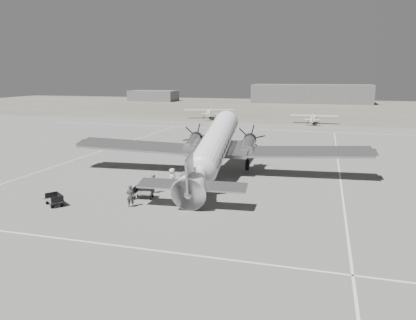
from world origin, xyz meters
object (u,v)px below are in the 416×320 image
object	(u,v)px
baggage_cart_far	(54,200)
ground_crew	(131,196)
shed_secondary	(153,96)
passenger	(172,179)
light_plane_right	(313,119)
baggage_cart_near	(144,193)
hangar_main	(311,94)
dc3_airliner	(214,149)
light_plane_left	(209,113)
ramp_agent	(154,184)

from	to	relation	value
baggage_cart_far	ground_crew	distance (m)	5.89
shed_secondary	passenger	distance (m)	128.30
light_plane_right	ground_crew	size ratio (longest dim) A/B	5.72
baggage_cart_near	passenger	size ratio (longest dim) A/B	0.87
shed_secondary	light_plane_right	size ratio (longest dim) A/B	1.86
hangar_main	ground_crew	bearing A→B (deg)	-93.86
light_plane_right	ground_crew	distance (m)	60.73
dc3_airliner	baggage_cart_near	world-z (taller)	dc3_airliner
hangar_main	passenger	distance (m)	122.17
dc3_airliner	hangar_main	bearing A→B (deg)	82.86
light_plane_left	light_plane_right	world-z (taller)	light_plane_left
shed_secondary	ground_crew	bearing A→B (deg)	-67.18
light_plane_right	baggage_cart_near	xyz separation A→B (m)	(-11.56, -57.38, -0.53)
ground_crew	ramp_agent	world-z (taller)	ground_crew
ground_crew	passenger	world-z (taller)	passenger
hangar_main	light_plane_right	size ratio (longest dim) A/B	4.34
shed_secondary	ground_crew	xyz separation A→B (m)	(51.42, -122.21, -1.16)
light_plane_left	ground_crew	size ratio (longest dim) A/B	6.84
ground_crew	hangar_main	bearing A→B (deg)	-113.23
hangar_main	ramp_agent	size ratio (longest dim) A/B	24.99
hangar_main	baggage_cart_near	size ratio (longest dim) A/B	25.27
hangar_main	passenger	world-z (taller)	hangar_main
hangar_main	light_plane_left	xyz separation A→B (m)	(-20.54, -63.47, -2.10)
shed_secondary	light_plane_right	bearing A→B (deg)	-44.81
hangar_main	baggage_cart_near	world-z (taller)	hangar_main
shed_secondary	light_plane_left	bearing A→B (deg)	-55.99
shed_secondary	ramp_agent	distance (m)	129.16
light_plane_left	baggage_cart_near	distance (m)	62.67
baggage_cart_near	passenger	world-z (taller)	passenger
dc3_airliner	passenger	distance (m)	5.80
light_plane_right	baggage_cart_near	bearing A→B (deg)	-99.16
hangar_main	shed_secondary	distance (m)	60.22
shed_secondary	dc3_airliner	size ratio (longest dim) A/B	0.59
light_plane_right	ground_crew	world-z (taller)	light_plane_right
ground_crew	passenger	distance (m)	5.45
baggage_cart_far	light_plane_left	bearing A→B (deg)	131.94
dc3_airliner	ramp_agent	bearing A→B (deg)	-123.59
light_plane_right	baggage_cart_near	distance (m)	58.53
baggage_cart_near	hangar_main	bearing A→B (deg)	78.23
shed_secondary	ground_crew	distance (m)	132.60
ground_crew	dc3_airliner	bearing A→B (deg)	-129.52
hangar_main	baggage_cart_far	distance (m)	129.43
light_plane_left	baggage_cart_near	bearing A→B (deg)	-97.21
shed_secondary	baggage_cart_near	xyz separation A→B (m)	(51.45, -119.98, -1.53)
light_plane_right	ramp_agent	xyz separation A→B (m)	(-11.34, -55.77, -0.16)
light_plane_right	passenger	world-z (taller)	light_plane_right
dc3_airliner	ground_crew	xyz separation A→B (m)	(-3.74, -10.20, -2.05)
light_plane_left	passenger	distance (m)	59.96
ground_crew	ramp_agent	distance (m)	3.85
dc3_airliner	light_plane_left	xyz separation A→B (m)	(-15.71, 53.54, -1.70)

